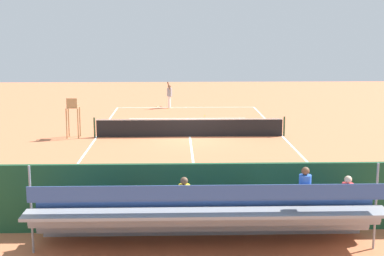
% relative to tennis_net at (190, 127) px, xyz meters
% --- Properties ---
extents(ground_plane, '(60.00, 60.00, 0.00)m').
position_rel_tennis_net_xyz_m(ground_plane, '(0.00, 0.00, -0.50)').
color(ground_plane, '#CC7047').
extents(court_line_markings, '(10.10, 22.20, 0.01)m').
position_rel_tennis_net_xyz_m(court_line_markings, '(0.00, -0.04, -0.50)').
color(court_line_markings, white).
rests_on(court_line_markings, ground).
extents(tennis_net, '(10.30, 0.10, 1.07)m').
position_rel_tennis_net_xyz_m(tennis_net, '(0.00, 0.00, 0.00)').
color(tennis_net, black).
rests_on(tennis_net, ground).
extents(backdrop_wall, '(18.00, 0.16, 2.00)m').
position_rel_tennis_net_xyz_m(backdrop_wall, '(0.00, 14.00, 0.50)').
color(backdrop_wall, '#1E4C2D').
rests_on(backdrop_wall, ground).
extents(bleacher_stand, '(9.06, 2.40, 2.48)m').
position_rel_tennis_net_xyz_m(bleacher_stand, '(-0.09, 15.34, 0.41)').
color(bleacher_stand, gray).
rests_on(bleacher_stand, ground).
extents(umpire_chair, '(0.67, 0.67, 2.14)m').
position_rel_tennis_net_xyz_m(umpire_chair, '(6.20, 0.12, 0.81)').
color(umpire_chair, '#A88456').
rests_on(umpire_chair, ground).
extents(courtside_bench, '(1.80, 0.40, 0.93)m').
position_rel_tennis_net_xyz_m(courtside_bench, '(-3.22, 13.27, 0.06)').
color(courtside_bench, '#9E754C').
rests_on(courtside_bench, ground).
extents(equipment_bag, '(0.90, 0.36, 0.36)m').
position_rel_tennis_net_xyz_m(equipment_bag, '(-1.18, 13.40, -0.32)').
color(equipment_bag, '#B22D2D').
rests_on(equipment_bag, ground).
extents(tennis_player, '(0.43, 0.55, 1.93)m').
position_rel_tennis_net_xyz_m(tennis_player, '(1.20, -10.82, 0.51)').
color(tennis_player, white).
rests_on(tennis_player, ground).
extents(tennis_racket, '(0.50, 0.53, 0.03)m').
position_rel_tennis_net_xyz_m(tennis_racket, '(2.03, -11.45, -0.49)').
color(tennis_racket, black).
rests_on(tennis_racket, ground).
extents(tennis_ball_near, '(0.07, 0.07, 0.07)m').
position_rel_tennis_net_xyz_m(tennis_ball_near, '(1.31, -10.26, -0.47)').
color(tennis_ball_near, '#CCDB33').
rests_on(tennis_ball_near, ground).
extents(tennis_ball_far, '(0.07, 0.07, 0.07)m').
position_rel_tennis_net_xyz_m(tennis_ball_far, '(-1.17, -6.87, -0.47)').
color(tennis_ball_far, '#CCDB33').
rests_on(tennis_ball_far, ground).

